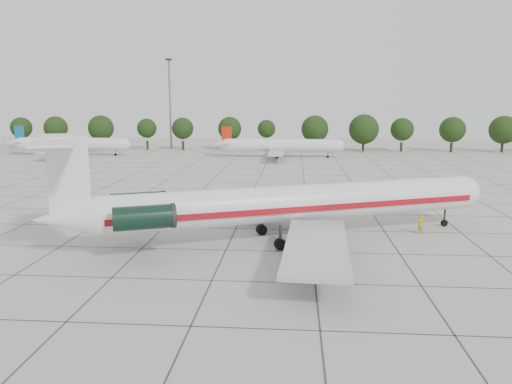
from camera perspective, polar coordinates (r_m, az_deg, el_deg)
ground at (r=54.68m, az=-2.32°, el=-4.19°), size 260.00×260.00×0.00m
apron_joints at (r=69.21m, az=-0.86°, el=-1.04°), size 170.00×170.00×0.02m
main_airliner at (r=48.94m, az=2.42°, el=-1.37°), size 44.33×33.49×10.77m
ground_crew at (r=55.19m, az=18.28°, el=-3.55°), size 0.84×0.73×1.93m
bg_airliner_b at (r=134.12m, az=-20.40°, el=5.17°), size 28.24×27.20×7.40m
bg_airliner_c at (r=121.79m, az=2.86°, el=5.33°), size 28.24×27.20×7.40m
tree_line at (r=138.91m, az=-3.02°, el=7.24°), size 249.86×8.44×10.22m
floodlight_mast at (r=149.00m, az=-9.82°, el=10.52°), size 1.60×1.60×25.45m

